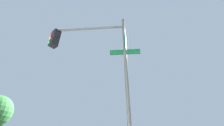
{
  "coord_description": "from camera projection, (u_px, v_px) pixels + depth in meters",
  "views": [
    {
      "loc": [
        -8.65,
        -4.0,
        1.39
      ],
      "look_at": [
        -6.09,
        -7.44,
        3.89
      ],
      "focal_mm": 20.55,
      "sensor_mm": 36.0,
      "label": 1
    }
  ],
  "objects": [
    {
      "name": "traffic_signal_near",
      "position": [
        90.0,
        54.0,
        4.78
      ],
      "size": [
        3.12,
        2.12,
        5.8
      ],
      "color": "#474C47",
      "rests_on": "ground_plane"
    }
  ]
}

